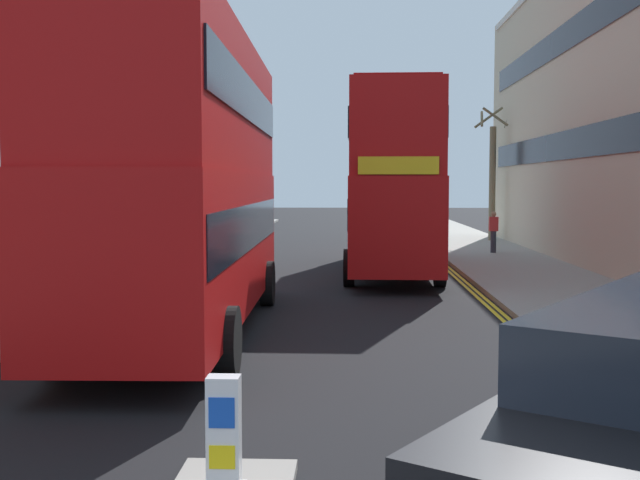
# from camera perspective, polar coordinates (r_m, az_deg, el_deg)

# --- Properties ---
(sidewalk_right) EXTENTS (4.00, 80.00, 0.14)m
(sidewalk_right) POSITION_cam_1_polar(r_m,az_deg,el_deg) (20.29, 17.82, -3.91)
(sidewalk_right) COLOR gray
(sidewalk_right) RESTS_ON ground
(sidewalk_left) EXTENTS (4.00, 80.00, 0.14)m
(sidewalk_left) POSITION_cam_1_polar(r_m,az_deg,el_deg) (20.98, -18.93, -3.68)
(sidewalk_left) COLOR gray
(sidewalk_left) RESTS_ON ground
(kerb_line_outer) EXTENTS (0.10, 56.00, 0.01)m
(kerb_line_outer) POSITION_cam_1_polar(r_m,az_deg,el_deg) (17.90, 13.02, -5.09)
(kerb_line_outer) COLOR yellow
(kerb_line_outer) RESTS_ON ground
(kerb_line_inner) EXTENTS (0.10, 56.00, 0.01)m
(kerb_line_inner) POSITION_cam_1_polar(r_m,az_deg,el_deg) (17.87, 12.52, -5.09)
(kerb_line_inner) COLOR yellow
(kerb_line_inner) RESTS_ON ground
(keep_left_bollard) EXTENTS (0.36, 0.28, 1.11)m
(keep_left_bollard) POSITION_cam_1_polar(r_m,az_deg,el_deg) (6.92, -7.03, -14.70)
(keep_left_bollard) COLOR silver
(keep_left_bollard) RESTS_ON traffic_island
(double_decker_bus_away) EXTENTS (2.96, 10.85, 5.64)m
(double_decker_bus_away) POSITION_cam_1_polar(r_m,az_deg,el_deg) (14.96, -9.83, 4.80)
(double_decker_bus_away) COLOR #B20F0F
(double_decker_bus_away) RESTS_ON ground
(double_decker_bus_oncoming) EXTENTS (2.91, 10.84, 5.64)m
(double_decker_bus_oncoming) POSITION_cam_1_polar(r_m,az_deg,el_deg) (24.83, 5.17, 4.55)
(double_decker_bus_oncoming) COLOR #B20F0F
(double_decker_bus_oncoming) RESTS_ON ground
(pedestrian_far) EXTENTS (0.34, 0.22, 1.62)m
(pedestrian_far) POSITION_cam_1_polar(r_m,az_deg,el_deg) (31.32, 12.56, 0.64)
(pedestrian_far) COLOR #2D2D38
(pedestrian_far) RESTS_ON sidewalk_right
(street_tree_near) EXTENTS (1.71, 1.61, 6.55)m
(street_tree_near) POSITION_cam_1_polar(r_m,az_deg,el_deg) (38.21, 12.51, 4.75)
(street_tree_near) COLOR #6B6047
(street_tree_near) RESTS_ON sidewalk_right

